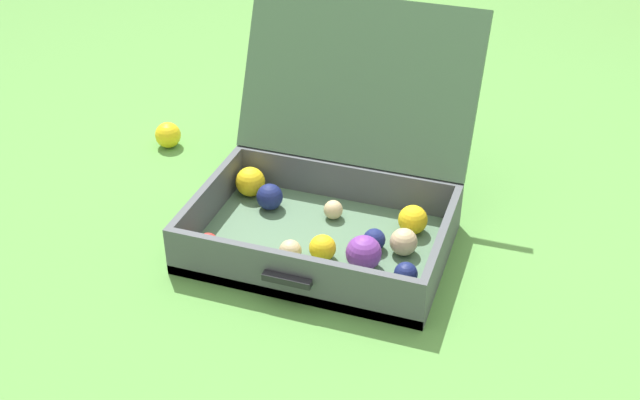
# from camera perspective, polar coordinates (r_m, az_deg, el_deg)

# --- Properties ---
(ground_plane) EXTENTS (16.00, 16.00, 0.00)m
(ground_plane) POSITION_cam_1_polar(r_m,az_deg,el_deg) (1.96, 3.35, -2.91)
(ground_plane) COLOR #569342
(open_suitcase) EXTENTS (0.60, 0.62, 0.50)m
(open_suitcase) POSITION_cam_1_polar(r_m,az_deg,el_deg) (1.93, 0.87, 0.51)
(open_suitcase) COLOR #4C7051
(open_suitcase) RESTS_ON ground
(stray_ball_on_grass) EXTENTS (0.07, 0.07, 0.07)m
(stray_ball_on_grass) POSITION_cam_1_polar(r_m,az_deg,el_deg) (2.38, -10.72, 4.55)
(stray_ball_on_grass) COLOR yellow
(stray_ball_on_grass) RESTS_ON ground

